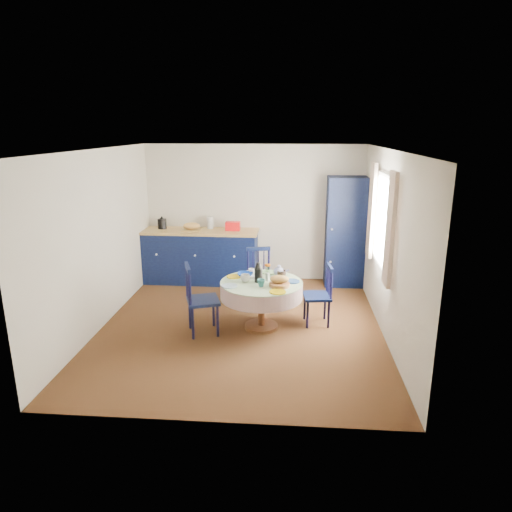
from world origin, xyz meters
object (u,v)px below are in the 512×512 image
(chair_far, at_px, (260,277))
(mug_b, at_px, (261,283))
(chair_left, at_px, (200,299))
(mug_a, at_px, (245,278))
(pantry_cabinet, at_px, (345,232))
(cobalt_bowl, at_px, (245,275))
(dining_table, at_px, (262,290))
(mug_c, at_px, (282,274))
(chair_right, at_px, (320,295))
(mug_d, at_px, (251,271))
(kitchen_counter, at_px, (199,255))

(chair_far, xyz_separation_m, mug_b, (0.10, -1.04, 0.27))
(chair_left, relative_size, mug_b, 9.23)
(mug_a, bearing_deg, pantry_cabinet, 51.97)
(mug_a, xyz_separation_m, cobalt_bowl, (-0.02, 0.22, -0.02))
(dining_table, relative_size, mug_a, 8.78)
(mug_c, bearing_deg, chair_right, -0.65)
(dining_table, xyz_separation_m, chair_left, (-0.85, -0.22, -0.08))
(chair_right, bearing_deg, mug_b, -69.39)
(dining_table, height_order, chair_far, dining_table)
(chair_left, distance_m, mug_c, 1.22)
(dining_table, relative_size, cobalt_bowl, 5.05)
(mug_d, bearing_deg, chair_far, 80.64)
(mug_d, bearing_deg, kitchen_counter, 124.26)
(chair_left, relative_size, mug_d, 11.26)
(mug_b, height_order, mug_d, mug_b)
(chair_left, height_order, cobalt_bowl, chair_left)
(chair_left, bearing_deg, dining_table, -93.81)
(chair_far, distance_m, cobalt_bowl, 0.70)
(pantry_cabinet, bearing_deg, cobalt_bowl, -132.02)
(dining_table, bearing_deg, mug_b, -90.19)
(kitchen_counter, distance_m, chair_far, 1.66)
(dining_table, distance_m, mug_d, 0.42)
(mug_b, bearing_deg, mug_a, 142.14)
(kitchen_counter, height_order, mug_c, kitchen_counter)
(pantry_cabinet, bearing_deg, mug_a, -128.35)
(mug_c, bearing_deg, mug_a, -155.42)
(chair_far, height_order, mug_c, chair_far)
(chair_right, xyz_separation_m, mug_c, (-0.56, 0.01, 0.30))
(pantry_cabinet, height_order, chair_right, pantry_cabinet)
(mug_c, relative_size, mug_d, 1.47)
(mug_b, relative_size, mug_d, 1.22)
(chair_right, bearing_deg, kitchen_counter, -135.64)
(kitchen_counter, relative_size, chair_left, 2.21)
(dining_table, distance_m, chair_left, 0.88)
(chair_far, bearing_deg, kitchen_counter, 124.95)
(kitchen_counter, relative_size, mug_d, 24.92)
(mug_b, distance_m, mug_c, 0.49)
(mug_c, xyz_separation_m, cobalt_bowl, (-0.53, -0.01, -0.02))
(chair_far, distance_m, mug_a, 0.91)
(dining_table, xyz_separation_m, mug_a, (-0.24, -0.00, 0.17))
(chair_right, relative_size, mug_d, 10.07)
(mug_a, distance_m, mug_d, 0.36)
(chair_left, relative_size, mug_c, 7.64)
(mug_a, bearing_deg, mug_c, 24.58)
(cobalt_bowl, bearing_deg, kitchen_counter, 120.48)
(chair_right, relative_size, cobalt_bowl, 3.89)
(chair_far, bearing_deg, chair_left, -136.43)
(mug_d, bearing_deg, chair_left, -139.34)
(chair_far, xyz_separation_m, mug_d, (-0.08, -0.51, 0.26))
(mug_b, bearing_deg, chair_left, -177.59)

